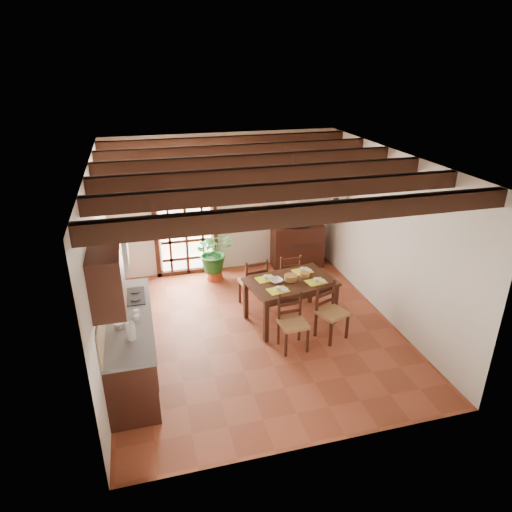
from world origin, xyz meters
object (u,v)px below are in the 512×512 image
object	(u,v)px
kitchen_counter	(131,345)
crt_tv	(299,217)
dining_table	(291,286)
pendant_lamp	(291,201)
potted_plant	(214,253)
chair_near_left	(293,332)
chair_far_left	(253,291)
chair_far_right	(287,284)
sideboard	(297,246)
chair_near_right	(331,321)

from	to	relation	value
kitchen_counter	crt_tv	size ratio (longest dim) A/B	5.20
dining_table	pendant_lamp	distance (m)	1.42
potted_plant	kitchen_counter	bearing A→B (deg)	-121.95
dining_table	crt_tv	bearing A→B (deg)	57.04
crt_tv	chair_near_left	bearing A→B (deg)	-104.40
dining_table	chair_far_left	bearing A→B (deg)	116.12
chair_near_left	chair_far_right	xyz separation A→B (m)	(0.43, 1.52, 0.01)
sideboard	pendant_lamp	bearing A→B (deg)	-110.66
chair_near_right	pendant_lamp	xyz separation A→B (m)	(-0.46, 0.74, 1.80)
chair_far_right	chair_near_left	bearing A→B (deg)	74.66
chair_far_right	sideboard	bearing A→B (deg)	-116.14
chair_near_left	potted_plant	xyz separation A→B (m)	(-0.73, 2.62, 0.30)
chair_near_left	chair_far_right	bearing A→B (deg)	71.64
chair_near_right	chair_far_right	bearing A→B (deg)	78.72
chair_far_left	chair_far_right	world-z (taller)	chair_far_left
chair_near_left	chair_far_left	xyz separation A→B (m)	(-0.25, 1.40, 0.02)
chair_near_left	crt_tv	world-z (taller)	crt_tv
dining_table	chair_far_left	world-z (taller)	chair_far_left
pendant_lamp	chair_far_left	bearing A→B (deg)	130.98
chair_far_left	pendant_lamp	world-z (taller)	pendant_lamp
kitchen_counter	crt_tv	xyz separation A→B (m)	(3.45, 2.82, 0.62)
chair_near_right	chair_far_left	world-z (taller)	chair_far_left
kitchen_counter	potted_plant	distance (m)	3.09
chair_near_left	potted_plant	distance (m)	2.74
kitchen_counter	pendant_lamp	world-z (taller)	pendant_lamp
dining_table	sideboard	distance (m)	2.25
sideboard	chair_far_left	bearing A→B (deg)	-129.96
kitchen_counter	chair_near_right	distance (m)	3.05
chair_far_left	pendant_lamp	size ratio (longest dim) A/B	1.12
kitchen_counter	dining_table	size ratio (longest dim) A/B	1.47
chair_far_right	crt_tv	distance (m)	1.66
crt_tv	dining_table	bearing A→B (deg)	-106.24
sideboard	potted_plant	size ratio (longest dim) A/B	0.50
crt_tv	pendant_lamp	size ratio (longest dim) A/B	0.51
chair_far_right	pendant_lamp	xyz separation A→B (m)	(-0.21, -0.66, 1.80)
dining_table	chair_near_right	world-z (taller)	chair_near_right
dining_table	pendant_lamp	bearing A→B (deg)	79.89
kitchen_counter	chair_near_right	world-z (taller)	kitchen_counter
chair_near_left	crt_tv	xyz separation A→B (m)	(1.08, 2.82, 0.82)
chair_near_right	dining_table	bearing A→B (deg)	104.60
potted_plant	dining_table	bearing A→B (deg)	-63.15
chair_near_left	kitchen_counter	bearing A→B (deg)	177.44
dining_table	crt_tv	distance (m)	2.27
chair_near_right	chair_far_right	world-z (taller)	same
chair_near_left	potted_plant	size ratio (longest dim) A/B	0.41
pendant_lamp	chair_near_left	bearing A→B (deg)	-104.05
chair_near_left	chair_near_right	size ratio (longest dim) A/B	0.97
chair_far_left	potted_plant	size ratio (longest dim) A/B	0.44
dining_table	chair_far_left	size ratio (longest dim) A/B	1.62
kitchen_counter	potted_plant	bearing A→B (deg)	58.05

